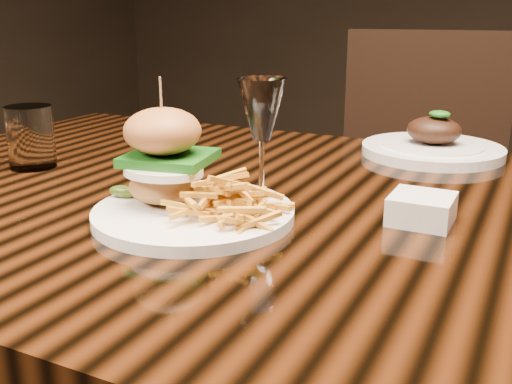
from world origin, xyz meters
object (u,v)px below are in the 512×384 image
at_px(wine_glass, 262,114).
at_px(far_dish, 433,146).
at_px(chair_far, 416,184).
at_px(burger_plate, 188,185).
at_px(dining_table, 331,259).

distance_m(wine_glass, far_dish, 0.45).
bearing_deg(chair_far, burger_plate, -100.83).
distance_m(dining_table, burger_plate, 0.23).
xyz_separation_m(burger_plate, chair_far, (0.09, 1.02, -0.26)).
bearing_deg(burger_plate, dining_table, 41.71).
distance_m(burger_plate, far_dish, 0.54).
height_order(dining_table, wine_glass, wine_glass).
relative_size(burger_plate, chair_far, 0.27).
height_order(burger_plate, far_dish, burger_plate).
bearing_deg(wine_glass, chair_far, 88.49).
height_order(dining_table, burger_plate, burger_plate).
height_order(wine_glass, far_dish, wine_glass).
bearing_deg(burger_plate, far_dish, 68.67).
bearing_deg(burger_plate, chair_far, 87.24).
distance_m(dining_table, wine_glass, 0.23).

